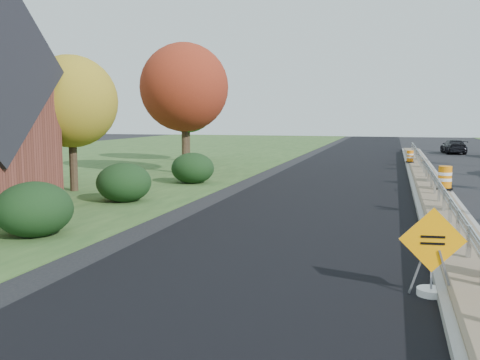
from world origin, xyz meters
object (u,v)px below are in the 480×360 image
(caution_sign, at_px, (431,274))
(barrel_median_far, at_px, (410,157))
(barrel_median_mid, at_px, (445,178))
(car_dark_far, at_px, (454,147))

(caution_sign, height_order, barrel_median_far, caution_sign)
(barrel_median_mid, bearing_deg, caution_sign, -95.81)
(caution_sign, distance_m, barrel_median_mid, 13.52)
(barrel_median_far, distance_m, car_dark_far, 13.94)
(car_dark_far, bearing_deg, barrel_median_mid, 79.05)
(barrel_median_mid, distance_m, barrel_median_far, 13.43)
(caution_sign, distance_m, car_dark_far, 40.42)
(barrel_median_far, bearing_deg, barrel_median_mid, -85.66)
(barrel_median_mid, height_order, barrel_median_far, barrel_median_mid)
(barrel_median_mid, bearing_deg, barrel_median_far, 94.34)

